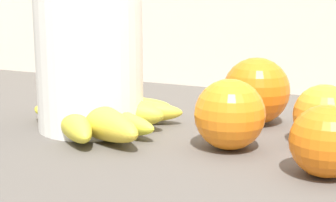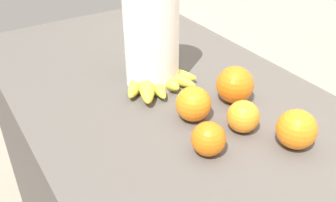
{
  "view_description": "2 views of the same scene",
  "coord_description": "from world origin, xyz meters",
  "px_view_note": "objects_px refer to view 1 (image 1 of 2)",
  "views": [
    {
      "loc": [
        0.13,
        -0.5,
        1.08
      ],
      "look_at": [
        -0.13,
        0.01,
        0.96
      ],
      "focal_mm": 54.18,
      "sensor_mm": 36.0,
      "label": 1
    },
    {
      "loc": [
        0.48,
        -0.41,
        1.39
      ],
      "look_at": [
        -0.1,
        -0.03,
        0.95
      ],
      "focal_mm": 40.75,
      "sensor_mm": 36.0,
      "label": 2
    }
  ],
  "objects_px": {
    "banana_bunch": "(93,113)",
    "paper_towel_roll": "(88,5)",
    "orange_right": "(326,141)",
    "orange_center": "(230,114)",
    "orange_front": "(256,91)",
    "orange_back_left": "(324,115)"
  },
  "relations": [
    {
      "from": "orange_back_left",
      "to": "paper_towel_roll",
      "type": "xyz_separation_m",
      "value": [
        -0.27,
        -0.05,
        0.12
      ]
    },
    {
      "from": "banana_bunch",
      "to": "orange_center",
      "type": "xyz_separation_m",
      "value": [
        0.18,
        -0.01,
        0.02
      ]
    },
    {
      "from": "orange_center",
      "to": "banana_bunch",
      "type": "bearing_deg",
      "value": 177.85
    },
    {
      "from": "orange_back_left",
      "to": "orange_front",
      "type": "height_order",
      "value": "orange_front"
    },
    {
      "from": "orange_center",
      "to": "orange_right",
      "type": "bearing_deg",
      "value": -21.23
    },
    {
      "from": "orange_right",
      "to": "orange_front",
      "type": "bearing_deg",
      "value": 125.21
    },
    {
      "from": "paper_towel_roll",
      "to": "orange_center",
      "type": "bearing_deg",
      "value": -2.46
    },
    {
      "from": "banana_bunch",
      "to": "paper_towel_roll",
      "type": "height_order",
      "value": "paper_towel_roll"
    },
    {
      "from": "orange_center",
      "to": "paper_towel_roll",
      "type": "height_order",
      "value": "paper_towel_roll"
    },
    {
      "from": "banana_bunch",
      "to": "orange_center",
      "type": "bearing_deg",
      "value": -2.15
    },
    {
      "from": "orange_front",
      "to": "orange_right",
      "type": "bearing_deg",
      "value": -54.79
    },
    {
      "from": "orange_right",
      "to": "paper_towel_roll",
      "type": "relative_size",
      "value": 0.2
    },
    {
      "from": "orange_right",
      "to": "orange_front",
      "type": "height_order",
      "value": "orange_front"
    },
    {
      "from": "orange_right",
      "to": "paper_towel_roll",
      "type": "distance_m",
      "value": 0.31
    },
    {
      "from": "banana_bunch",
      "to": "orange_right",
      "type": "relative_size",
      "value": 3.24
    },
    {
      "from": "orange_right",
      "to": "orange_center",
      "type": "bearing_deg",
      "value": 158.77
    },
    {
      "from": "banana_bunch",
      "to": "orange_front",
      "type": "distance_m",
      "value": 0.21
    },
    {
      "from": "orange_back_left",
      "to": "paper_towel_roll",
      "type": "height_order",
      "value": "paper_towel_roll"
    },
    {
      "from": "orange_right",
      "to": "orange_center",
      "type": "relative_size",
      "value": 0.87
    },
    {
      "from": "orange_right",
      "to": "orange_front",
      "type": "distance_m",
      "value": 0.2
    },
    {
      "from": "orange_back_left",
      "to": "orange_center",
      "type": "distance_m",
      "value": 0.11
    },
    {
      "from": "orange_center",
      "to": "paper_towel_roll",
      "type": "relative_size",
      "value": 0.23
    }
  ]
}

